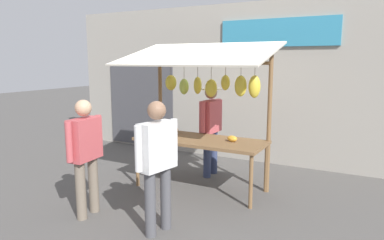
{
  "coord_description": "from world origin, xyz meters",
  "views": [
    {
      "loc": [
        -2.64,
        5.24,
        2.19
      ],
      "look_at": [
        0.0,
        0.3,
        1.25
      ],
      "focal_mm": 33.18,
      "sensor_mm": 36.0,
      "label": 1
    }
  ],
  "objects_px": {
    "vendor_with_sunhat": "(211,123)",
    "shopper_with_shopping_bag": "(85,150)",
    "shopper_in_striped_shirt": "(157,157)",
    "market_stall": "(202,98)"
  },
  "relations": [
    {
      "from": "vendor_with_sunhat",
      "to": "shopper_with_shopping_bag",
      "type": "relative_size",
      "value": 1.03
    },
    {
      "from": "shopper_in_striped_shirt",
      "to": "shopper_with_shopping_bag",
      "type": "height_order",
      "value": "shopper_in_striped_shirt"
    },
    {
      "from": "market_stall",
      "to": "vendor_with_sunhat",
      "type": "height_order",
      "value": "market_stall"
    },
    {
      "from": "vendor_with_sunhat",
      "to": "market_stall",
      "type": "bearing_deg",
      "value": 15.28
    },
    {
      "from": "market_stall",
      "to": "vendor_with_sunhat",
      "type": "relative_size",
      "value": 1.46
    },
    {
      "from": "vendor_with_sunhat",
      "to": "shopper_in_striped_shirt",
      "type": "distance_m",
      "value": 2.44
    },
    {
      "from": "market_stall",
      "to": "shopper_in_striped_shirt",
      "type": "height_order",
      "value": "market_stall"
    },
    {
      "from": "vendor_with_sunhat",
      "to": "shopper_in_striped_shirt",
      "type": "height_order",
      "value": "vendor_with_sunhat"
    },
    {
      "from": "vendor_with_sunhat",
      "to": "shopper_with_shopping_bag",
      "type": "xyz_separation_m",
      "value": [
        0.78,
        2.46,
        -0.06
      ]
    },
    {
      "from": "market_stall",
      "to": "shopper_in_striped_shirt",
      "type": "bearing_deg",
      "value": 97.73
    }
  ]
}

